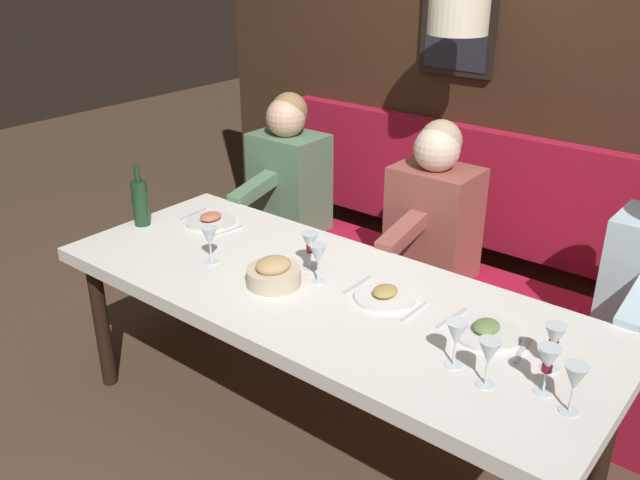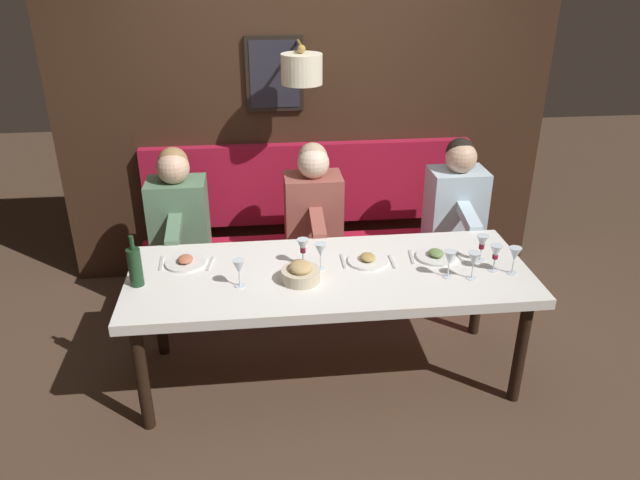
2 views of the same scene
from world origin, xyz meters
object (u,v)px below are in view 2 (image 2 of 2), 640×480
wine_glass_7 (496,253)px  wine_glass_1 (321,251)px  diner_nearest (457,196)px  wine_bottle (135,266)px  diner_near (313,202)px  wine_glass_3 (239,268)px  wine_glass_2 (482,243)px  wine_glass_0 (450,259)px  wine_glass_5 (515,255)px  wine_glass_4 (474,260)px  diner_middle (178,208)px  wine_glass_6 (303,247)px  bread_bowl (301,273)px  dining_table (330,281)px

wine_glass_7 → wine_glass_1: bearing=82.5°
diner_nearest → wine_bottle: (-0.92, 2.12, 0.04)m
diner_near → wine_glass_3: size_ratio=4.82×
diner_nearest → wine_glass_2: diner_nearest is taller
wine_glass_1 → wine_glass_0: bearing=-103.8°
wine_glass_5 → wine_glass_4: bearing=97.6°
diner_middle → wine_glass_6: diner_middle is taller
wine_glass_5 → wine_glass_7: same height
wine_glass_0 → bread_bowl: size_ratio=0.75×
wine_glass_1 → wine_glass_2: 0.96m
diner_nearest → wine_glass_4: (-1.05, 0.24, 0.04)m
diner_near → diner_middle: (0.00, 0.94, 0.00)m
wine_glass_7 → wine_glass_2: bearing=13.8°
wine_glass_0 → wine_glass_2: 0.31m
wine_glass_5 → wine_glass_6: size_ratio=1.00×
wine_glass_4 → dining_table: bearing=77.7°
diner_nearest → wine_glass_5: (-1.02, -0.01, 0.04)m
wine_glass_7 → bread_bowl: (0.00, 1.12, -0.07)m
wine_glass_6 → bread_bowl: 0.21m
wine_glass_1 → wine_glass_4: (-0.21, -0.84, 0.00)m
diner_nearest → wine_glass_7: (-0.98, 0.09, 0.04)m
wine_glass_7 → wine_glass_4: bearing=116.1°
diner_nearest → wine_glass_5: bearing=-179.5°
diner_nearest → wine_bottle: 2.31m
wine_glass_0 → diner_nearest: bearing=-20.0°
wine_glass_0 → wine_glass_5: 0.38m
wine_glass_4 → bread_bowl: wine_glass_4 is taller
diner_nearest → wine_glass_5: 1.02m
dining_table → wine_glass_1: 0.19m
diner_middle → wine_glass_2: size_ratio=4.82×
wine_glass_5 → wine_glass_7: 0.10m
diner_near → wine_glass_7: 1.37m
wine_glass_0 → wine_glass_1: 0.73m
diner_near → wine_glass_4: (-1.05, -0.80, 0.04)m
wine_glass_1 → diner_nearest: bearing=-52.0°
dining_table → bread_bowl: size_ratio=10.58×
wine_glass_1 → wine_glass_7: size_ratio=1.00×
dining_table → bread_bowl: 0.23m
wine_glass_6 → wine_glass_7: bearing=-100.3°
wine_bottle → wine_glass_1: bearing=-86.0°
diner_nearest → wine_glass_6: bearing=123.4°
wine_glass_2 → wine_glass_5: bearing=-143.8°
wine_glass_5 → wine_bottle: 2.13m
wine_glass_5 → wine_glass_6: (0.24, 1.19, -0.00)m
diner_near → wine_glass_1: size_ratio=4.82×
diner_nearest → wine_glass_3: bearing=122.8°
wine_glass_5 → bread_bowl: 1.22m
wine_glass_1 → wine_glass_6: same height
wine_glass_1 → wine_bottle: 1.04m
wine_bottle → wine_glass_3: bearing=-97.9°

